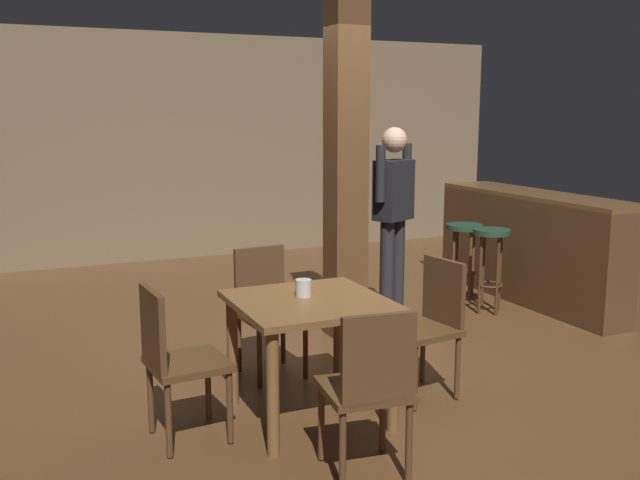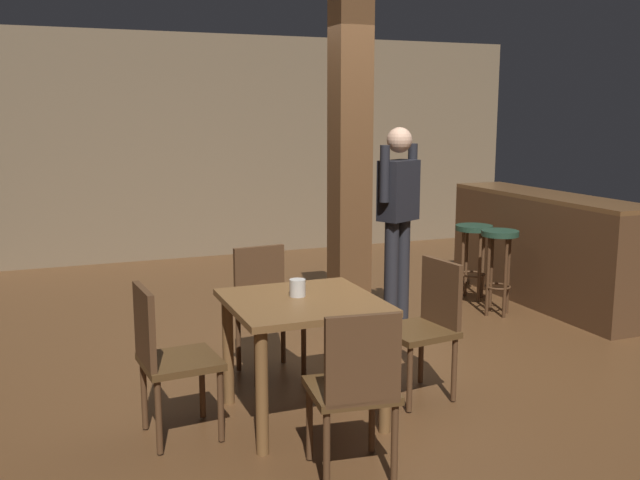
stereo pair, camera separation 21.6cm
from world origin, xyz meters
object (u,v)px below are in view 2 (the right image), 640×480
at_px(chair_east, 426,321).
at_px(standing_person, 398,214).
at_px(chair_south, 355,385).
at_px(napkin_cup, 298,288).
at_px(chair_west, 167,354).
at_px(dining_table, 303,321).
at_px(bar_stool_mid, 473,243).
at_px(chair_north, 266,304).
at_px(bar_counter, 538,248).
at_px(bar_stool_near, 499,252).

bearing_deg(chair_east, standing_person, 70.10).
relative_size(chair_south, chair_east, 1.00).
bearing_deg(napkin_cup, chair_west, -174.91).
distance_m(dining_table, standing_person, 1.97).
bearing_deg(napkin_cup, chair_south, -90.53).
relative_size(chair_south, standing_person, 0.52).
distance_m(napkin_cup, bar_stool_mid, 3.20).
distance_m(chair_west, bar_stool_mid, 3.90).
height_order(chair_west, napkin_cup, chair_west).
bearing_deg(chair_west, chair_south, -45.28).
bearing_deg(standing_person, chair_east, -109.90).
relative_size(chair_west, napkin_cup, 8.51).
bearing_deg(standing_person, bar_stool_mid, 28.26).
xyz_separation_m(chair_north, chair_east, (0.84, -0.79, 0.00)).
height_order(dining_table, chair_north, chair_north).
xyz_separation_m(chair_south, chair_east, (0.87, 0.83, 0.00)).
relative_size(chair_north, bar_stool_mid, 1.19).
distance_m(dining_table, bar_counter, 3.46).
height_order(chair_west, chair_east, same).
xyz_separation_m(chair_south, bar_stool_near, (2.44, 2.26, 0.08)).
distance_m(chair_west, standing_person, 2.62).
relative_size(bar_counter, bar_stool_near, 3.05).
bearing_deg(napkin_cup, standing_person, 43.98).
distance_m(chair_north, napkin_cup, 0.79).
distance_m(chair_north, standing_person, 1.53).
xyz_separation_m(napkin_cup, bar_counter, (3.04, 1.59, -0.25)).
height_order(chair_north, chair_south, same).
bearing_deg(chair_west, napkin_cup, 5.09).
height_order(standing_person, bar_counter, standing_person).
bearing_deg(bar_stool_mid, chair_south, -132.01).
xyz_separation_m(chair_south, bar_counter, (3.04, 2.47, 0.04)).
height_order(napkin_cup, bar_counter, bar_counter).
bearing_deg(bar_stool_mid, chair_east, -129.91).
distance_m(chair_north, chair_west, 1.16).
xyz_separation_m(chair_north, bar_stool_near, (2.41, 0.64, 0.08)).
xyz_separation_m(chair_south, bar_stool_mid, (2.54, 2.82, 0.06)).
height_order(chair_south, standing_person, standing_person).
bearing_deg(standing_person, dining_table, -134.33).
relative_size(standing_person, bar_stool_near, 2.19).
bearing_deg(chair_north, standing_person, 23.21).
bearing_deg(dining_table, chair_north, 88.79).
distance_m(chair_north, bar_stool_mid, 2.78).
xyz_separation_m(chair_north, standing_person, (1.34, 0.57, 0.50)).
xyz_separation_m(chair_west, standing_person, (2.17, 1.38, 0.50)).
height_order(chair_south, chair_east, same).
relative_size(napkin_cup, bar_stool_mid, 0.14).
height_order(napkin_cup, bar_stool_near, napkin_cup).
distance_m(dining_table, chair_south, 0.81).
xyz_separation_m(dining_table, chair_west, (-0.81, 0.00, -0.10)).
xyz_separation_m(standing_person, bar_stool_near, (1.08, 0.07, -0.42)).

